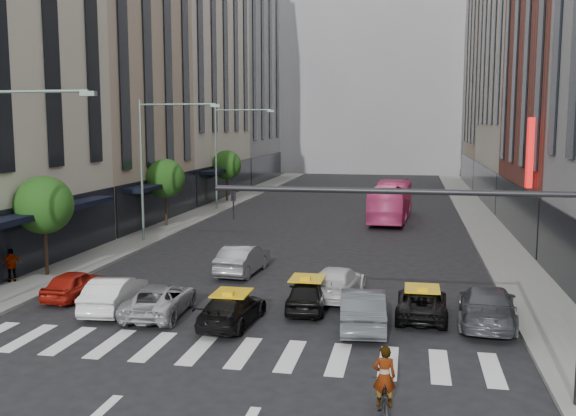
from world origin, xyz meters
The scene contains 29 objects.
ground centered at (0.00, 0.00, 0.00)m, with size 160.00×160.00×0.00m, color black.
sidewalk_left centered at (-11.50, 30.00, 0.07)m, with size 3.00×96.00×0.15m, color slate.
sidewalk_right centered at (11.50, 30.00, 0.07)m, with size 3.00×96.00×0.15m, color slate.
building_left_b centered at (-17.00, 28.00, 12.00)m, with size 8.00×16.00×24.00m, color tan.
building_left_c centered at (-17.00, 46.00, 18.00)m, with size 8.00×20.00×36.00m, color beige.
building_left_d centered at (-17.00, 65.00, 15.00)m, with size 8.00×18.00×30.00m, color gray.
building_right_d centered at (17.00, 65.00, 14.00)m, with size 8.00×18.00×28.00m, color tan.
building_far centered at (0.00, 85.00, 18.00)m, with size 30.00×10.00×36.00m, color gray.
tree_near centered at (-11.80, 10.00, 3.65)m, with size 2.88×2.88×4.95m.
tree_mid centered at (-11.80, 26.00, 3.65)m, with size 2.88×2.88×4.95m.
tree_far centered at (-11.80, 42.00, 3.65)m, with size 2.88×2.88×4.95m.
streetlamp_mid centered at (-10.04, 20.00, 5.90)m, with size 5.38×0.25×9.00m.
streetlamp_far centered at (-10.04, 36.00, 5.90)m, with size 5.38×0.25×9.00m.
traffic_signal centered at (7.69, -1.00, 4.47)m, with size 10.10×0.20×6.00m.
liberty_sign centered at (12.60, 20.00, 6.00)m, with size 0.30×0.70×4.00m.
car_red centered at (-8.44, 6.69, 0.63)m, with size 1.50×3.72×1.27m, color #A0180E.
car_white_front centered at (-5.86, 5.28, 0.71)m, with size 1.51×4.34×1.43m, color silver.
car_silver centered at (-3.80, 5.04, 0.63)m, with size 2.10×4.56×1.27m, color #AFAFB5.
taxi_left centered at (-0.60, 4.33, 0.62)m, with size 1.73×4.26×1.24m, color black.
taxi_center centered at (1.90, 6.81, 0.66)m, with size 1.56×3.89×1.33m, color black.
car_grey_mid centered at (4.30, 4.90, 0.76)m, with size 1.61×4.62×1.52m, color #414549.
taxi_right centered at (6.51, 6.64, 0.58)m, with size 1.94×4.20×1.17m, color black.
car_grey_curb centered at (8.95, 6.26, 0.75)m, with size 2.10×5.17×1.50m, color #3E3F45.
car_row2_left centered at (-2.40, 12.68, 0.75)m, with size 1.59×4.56×1.50m, color gray.
car_row2_right centered at (2.89, 9.04, 0.68)m, with size 1.91×4.69×1.36m, color silver.
bus centered at (4.46, 32.60, 1.52)m, with size 2.56×10.94×3.05m, color #EC4587.
motorcycle centered at (5.41, -2.36, 0.45)m, with size 0.60×1.71×0.90m, color black.
rider centered at (5.41, -2.36, 1.73)m, with size 0.61×0.40×1.67m, color gray.
pedestrian_far centered at (-12.60, 8.34, 0.95)m, with size 0.94×0.39×1.60m, color gray.
Camera 1 is at (5.96, -18.52, 7.60)m, focal length 40.00 mm.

